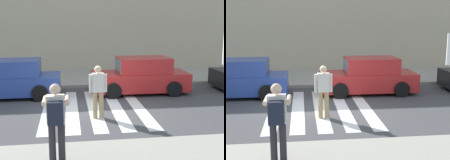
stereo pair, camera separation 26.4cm
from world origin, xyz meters
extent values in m
plane|color=#424244|center=(0.00, 0.00, 0.00)|extent=(120.00, 120.00, 0.00)
cube|color=#9E998C|center=(0.00, 6.00, 0.07)|extent=(60.00, 4.80, 0.14)
cube|color=beige|center=(0.00, 10.40, 3.91)|extent=(56.00, 4.00, 7.83)
cube|color=silver|center=(-1.60, 0.20, 0.00)|extent=(0.44, 5.20, 0.01)
cube|color=silver|center=(-0.80, 0.20, 0.00)|extent=(0.44, 5.20, 0.01)
cube|color=silver|center=(0.00, 0.20, 0.00)|extent=(0.44, 5.20, 0.01)
cube|color=silver|center=(0.80, 0.20, 0.00)|extent=(0.44, 5.20, 0.01)
cube|color=silver|center=(1.60, 0.20, 0.00)|extent=(0.44, 5.20, 0.01)
cylinder|color=#232328|center=(-1.27, -4.24, 0.58)|extent=(0.15, 0.15, 0.88)
cylinder|color=#232328|center=(-1.07, -4.24, 0.58)|extent=(0.15, 0.15, 0.88)
cube|color=silver|center=(-1.17, -4.24, 1.32)|extent=(0.38, 0.24, 0.60)
sphere|color=beige|center=(-1.17, -4.24, 1.75)|extent=(0.23, 0.23, 0.23)
cylinder|color=beige|center=(-1.41, -4.02, 1.46)|extent=(0.11, 0.58, 0.10)
cylinder|color=beige|center=(-0.93, -4.02, 1.46)|extent=(0.11, 0.58, 0.10)
cube|color=black|center=(-1.17, -3.84, 1.49)|extent=(0.14, 0.10, 0.10)
cube|color=black|center=(-1.18, -4.47, 1.30)|extent=(0.32, 0.20, 0.48)
cylinder|color=tan|center=(-0.06, -0.96, 0.44)|extent=(0.15, 0.15, 0.88)
cylinder|color=tan|center=(0.14, -0.96, 0.44)|extent=(0.15, 0.15, 0.88)
cube|color=silver|center=(0.04, -0.96, 1.18)|extent=(0.38, 0.24, 0.60)
sphere|color=beige|center=(0.04, -0.96, 1.61)|extent=(0.23, 0.23, 0.23)
cylinder|color=silver|center=(-0.20, -0.96, 1.16)|extent=(0.10, 0.10, 0.58)
cylinder|color=silver|center=(0.28, -0.96, 1.16)|extent=(0.10, 0.10, 0.58)
cube|color=#284293|center=(-3.28, 2.30, 0.53)|extent=(4.10, 1.70, 0.76)
cube|color=#284293|center=(-3.13, 2.30, 1.23)|extent=(2.20, 1.56, 0.64)
cube|color=slate|center=(-2.16, 2.30, 1.23)|extent=(0.10, 1.50, 0.51)
cylinder|color=black|center=(-2.01, 1.45, 0.32)|extent=(0.64, 0.22, 0.64)
cylinder|color=black|center=(-2.01, 3.15, 0.32)|extent=(0.64, 0.22, 0.64)
cube|color=red|center=(2.17, 2.30, 0.53)|extent=(4.10, 1.70, 0.76)
cube|color=red|center=(2.32, 2.30, 1.23)|extent=(2.20, 1.56, 0.64)
cube|color=slate|center=(1.25, 2.30, 1.23)|extent=(0.10, 1.50, 0.54)
cube|color=slate|center=(3.29, 2.30, 1.23)|extent=(0.10, 1.50, 0.51)
cylinder|color=black|center=(0.90, 1.45, 0.32)|extent=(0.64, 0.22, 0.64)
cylinder|color=black|center=(0.90, 3.15, 0.32)|extent=(0.64, 0.22, 0.64)
cylinder|color=black|center=(3.44, 1.45, 0.32)|extent=(0.64, 0.22, 0.64)
cylinder|color=black|center=(3.44, 3.15, 0.32)|extent=(0.64, 0.22, 0.64)
cylinder|color=black|center=(6.48, 3.15, 0.32)|extent=(0.64, 0.22, 0.64)
camera|label=1|loc=(-0.90, -10.64, 3.20)|focal=50.00mm
camera|label=2|loc=(-0.64, -10.67, 3.20)|focal=50.00mm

